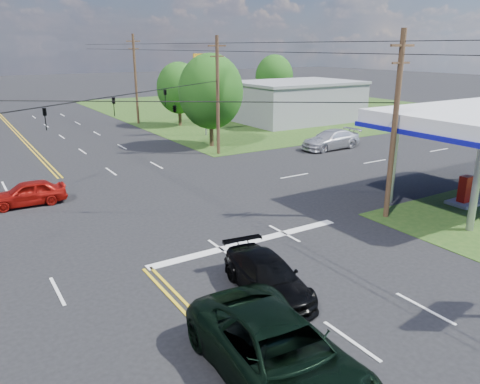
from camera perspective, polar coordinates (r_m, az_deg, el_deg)
ground at (r=26.79m, az=-17.50°, el=-2.36°), size 280.00×280.00×0.00m
grass_ne at (r=70.43m, az=3.81°, el=10.25°), size 46.00×48.00×0.03m
stop_bar at (r=21.72m, az=1.16°, el=-6.17°), size 10.00×0.50×0.02m
retail_ne at (r=57.68m, az=6.84°, el=10.79°), size 14.00×10.00×4.40m
pole_se at (r=24.85m, az=18.34°, el=7.80°), size 1.60×0.28×9.50m
pole_ne at (r=38.79m, az=-2.74°, el=11.78°), size 1.60×0.28×9.50m
pole_right_far at (r=56.05m, az=-12.61°, el=13.37°), size 1.60×0.28×10.00m
span_wire_signals at (r=25.49m, az=-18.73°, el=10.44°), size 26.00×18.00×1.13m
power_lines at (r=23.41m, az=-18.12°, el=16.38°), size 26.04×100.00×0.64m
tree_right_a at (r=41.89m, az=-3.59°, el=12.12°), size 5.70×5.70×8.18m
tree_right_b at (r=53.75m, az=-7.46°, el=12.46°), size 4.94×4.94×7.09m
tree_far_r at (r=67.81m, az=4.20°, el=13.82°), size 5.32×5.32×7.63m
pickup_dkgreen at (r=13.09m, az=4.80°, el=-19.07°), size 3.46×6.74×1.82m
suv_black at (r=17.24m, az=3.37°, el=-10.23°), size 2.58×4.99×1.38m
sedan_red at (r=29.11m, az=-24.47°, el=-0.12°), size 4.22×1.88×1.41m
sedan_far at (r=42.08m, az=10.99°, el=6.30°), size 5.76×2.47×1.65m
polesign_ne at (r=47.17m, az=-4.32°, el=14.39°), size 2.22×0.63×8.05m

